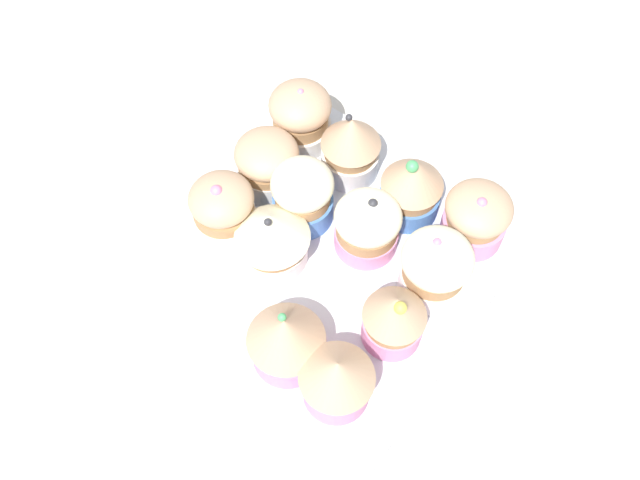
{
  "coord_description": "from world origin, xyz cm",
  "views": [
    {
      "loc": [
        -19.4,
        25.98,
        60.54
      ],
      "look_at": [
        0.0,
        0.0,
        4.2
      ],
      "focal_mm": 41.21,
      "sensor_mm": 36.0,
      "label": 1
    }
  ],
  "objects": [
    {
      "name": "cupcake_10",
      "position": [
        8.84,
        2.79,
        4.58
      ],
      "size": [
        5.88,
        5.88,
        7.04
      ],
      "color": "white",
      "rests_on": "baking_tray"
    },
    {
      "name": "cupcake_7",
      "position": [
        8.89,
        -3.64,
        4.41
      ],
      "size": [
        6.06,
        6.06,
        6.3
      ],
      "color": "white",
      "rests_on": "baking_tray"
    },
    {
      "name": "cupcake_9",
      "position": [
        3.38,
        2.51,
        4.88
      ],
      "size": [
        6.82,
        6.82,
        7.22
      ],
      "color": "white",
      "rests_on": "baking_tray"
    },
    {
      "name": "napkin",
      "position": [
        -23.07,
        -11.48,
        0.3
      ],
      "size": [
        13.77,
        17.43,
        0.6
      ],
      "primitive_type": "cube",
      "rotation": [
        0.0,
        0.0,
        -0.21
      ],
      "color": "white",
      "rests_on": "ground_plane"
    },
    {
      "name": "cupcake_0",
      "position": [
        -9.91,
        -10.22,
        4.42
      ],
      "size": [
        6.09,
        6.09,
        6.62
      ],
      "color": "pink",
      "rests_on": "baking_tray"
    },
    {
      "name": "cupcake_11",
      "position": [
        -8.84,
        9.61,
        4.86
      ],
      "size": [
        6.19,
        6.19,
        6.95
      ],
      "color": "pink",
      "rests_on": "baking_tray"
    },
    {
      "name": "cupcake_1",
      "position": [
        -3.61,
        -9.15,
        5.02
      ],
      "size": [
        5.78,
        5.78,
        7.91
      ],
      "color": "#477AC6",
      "rests_on": "baking_tray"
    },
    {
      "name": "cupcake_2",
      "position": [
        3.5,
        -9.54,
        5.1
      ],
      "size": [
        5.72,
        5.72,
        7.92
      ],
      "color": "white",
      "rests_on": "baking_tray"
    },
    {
      "name": "cupcake_5",
      "position": [
        -2.56,
        -3.64,
        4.38
      ],
      "size": [
        6.07,
        6.07,
        6.5
      ],
      "color": "pink",
      "rests_on": "baking_tray"
    },
    {
      "name": "cupcake_4",
      "position": [
        -9.77,
        -3.42,
        4.91
      ],
      "size": [
        6.26,
        6.26,
        7.39
      ],
      "color": "white",
      "rests_on": "baking_tray"
    },
    {
      "name": "cupcake_12",
      "position": [
        -3.57,
        9.4,
        4.98
      ],
      "size": [
        6.58,
        6.58,
        7.45
      ],
      "color": "pink",
      "rests_on": "baking_tray"
    },
    {
      "name": "baking_tray",
      "position": [
        0.0,
        0.0,
        0.6
      ],
      "size": [
        29.86,
        29.86,
        1.2
      ],
      "color": "silver",
      "rests_on": "ground_plane"
    },
    {
      "name": "cupcake_3",
      "position": [
        9.67,
        -9.76,
        4.73
      ],
      "size": [
        6.08,
        6.08,
        7.23
      ],
      "color": "white",
      "rests_on": "baking_tray"
    },
    {
      "name": "cupcake_8",
      "position": [
        -9.54,
        2.5,
        4.79
      ],
      "size": [
        5.44,
        5.44,
        7.38
      ],
      "color": "pink",
      "rests_on": "baking_tray"
    },
    {
      "name": "ground_plane",
      "position": [
        0.0,
        0.0,
        -1.5
      ],
      "size": [
        180.0,
        180.0,
        3.0
      ],
      "primitive_type": "cube",
      "color": "beige"
    },
    {
      "name": "cupcake_6",
      "position": [
        3.93,
        -2.61,
        4.82
      ],
      "size": [
        5.76,
        5.76,
        7.16
      ],
      "color": "#477AC6",
      "rests_on": "baking_tray"
    }
  ]
}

